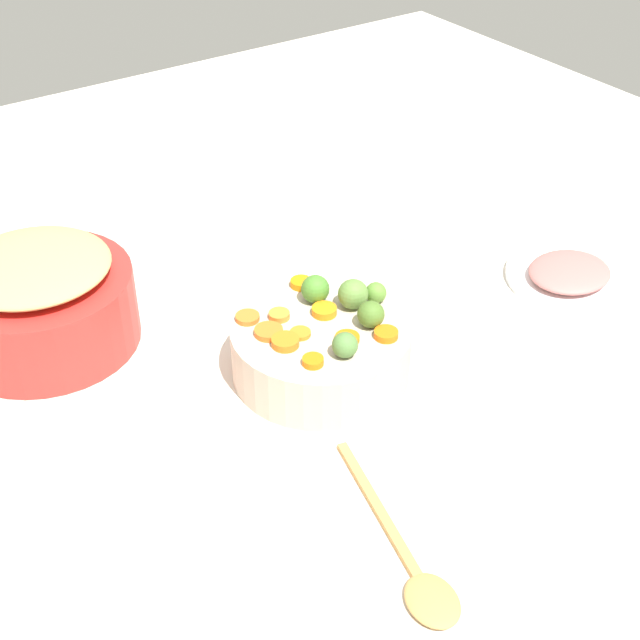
{
  "coord_description": "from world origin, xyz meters",
  "views": [
    {
      "loc": [
        0.55,
        0.82,
        0.83
      ],
      "look_at": [
        -0.02,
        -0.0,
        0.11
      ],
      "focal_mm": 50.91,
      "sensor_mm": 36.0,
      "label": 1
    }
  ],
  "objects_px": {
    "serving_bowl_carrots": "(320,349)",
    "ham_plate": "(574,277)",
    "metal_pot": "(42,309)",
    "wooden_spoon": "(414,570)",
    "casserole_dish": "(75,561)"
  },
  "relations": [
    {
      "from": "metal_pot",
      "to": "casserole_dish",
      "type": "bearing_deg",
      "value": 73.38
    },
    {
      "from": "metal_pot",
      "to": "casserole_dish",
      "type": "xyz_separation_m",
      "value": [
        0.14,
        0.46,
        -0.0
      ]
    },
    {
      "from": "serving_bowl_carrots",
      "to": "metal_pot",
      "type": "distance_m",
      "value": 0.41
    },
    {
      "from": "serving_bowl_carrots",
      "to": "ham_plate",
      "type": "height_order",
      "value": "serving_bowl_carrots"
    },
    {
      "from": "serving_bowl_carrots",
      "to": "casserole_dish",
      "type": "bearing_deg",
      "value": 21.63
    },
    {
      "from": "serving_bowl_carrots",
      "to": "ham_plate",
      "type": "bearing_deg",
      "value": 175.08
    },
    {
      "from": "serving_bowl_carrots",
      "to": "ham_plate",
      "type": "distance_m",
      "value": 0.48
    },
    {
      "from": "metal_pot",
      "to": "wooden_spoon",
      "type": "height_order",
      "value": "metal_pot"
    },
    {
      "from": "serving_bowl_carrots",
      "to": "wooden_spoon",
      "type": "distance_m",
      "value": 0.37
    },
    {
      "from": "wooden_spoon",
      "to": "casserole_dish",
      "type": "relative_size",
      "value": 1.41
    },
    {
      "from": "casserole_dish",
      "to": "ham_plate",
      "type": "xyz_separation_m",
      "value": [
        -0.9,
        -0.13,
        -0.05
      ]
    },
    {
      "from": "metal_pot",
      "to": "ham_plate",
      "type": "bearing_deg",
      "value": 156.74
    },
    {
      "from": "serving_bowl_carrots",
      "to": "wooden_spoon",
      "type": "height_order",
      "value": "serving_bowl_carrots"
    },
    {
      "from": "ham_plate",
      "to": "serving_bowl_carrots",
      "type": "bearing_deg",
      "value": -4.92
    },
    {
      "from": "metal_pot",
      "to": "wooden_spoon",
      "type": "xyz_separation_m",
      "value": [
        -0.18,
        0.64,
        -0.05
      ]
    }
  ]
}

